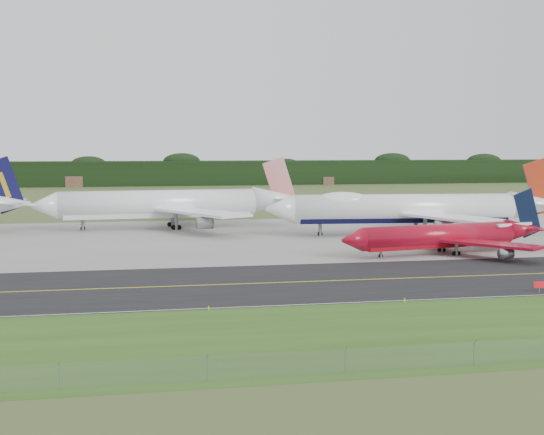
{
  "coord_description": "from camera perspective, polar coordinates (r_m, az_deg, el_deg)",
  "views": [
    {
      "loc": [
        -36.38,
        -109.84,
        19.73
      ],
      "look_at": [
        -11.07,
        22.0,
        6.97
      ],
      "focal_mm": 50.0,
      "sensor_mm": 36.0,
      "label": 1
    }
  ],
  "objects": [
    {
      "name": "ground",
      "position": [
        117.38,
        7.37,
        -4.29
      ],
      "size": [
        600.0,
        600.0,
        0.0
      ],
      "primitive_type": "plane",
      "color": "#425327",
      "rests_on": "ground"
    },
    {
      "name": "grass_verge",
      "position": [
        85.52,
        14.79,
        -8.09
      ],
      "size": [
        400.0,
        30.0,
        0.01
      ],
      "primitive_type": "cube",
      "color": "#2C4C16",
      "rests_on": "ground"
    },
    {
      "name": "taxiway",
      "position": [
        113.65,
        8.0,
        -4.62
      ],
      "size": [
        400.0,
        32.0,
        0.02
      ],
      "primitive_type": "cube",
      "color": "black",
      "rests_on": "ground"
    },
    {
      "name": "apron",
      "position": [
        166.08,
        1.87,
        -1.39
      ],
      "size": [
        400.0,
        78.0,
        0.01
      ],
      "primitive_type": "cube",
      "color": "gray",
      "rests_on": "ground"
    },
    {
      "name": "taxiway_centreline",
      "position": [
        113.64,
        8.0,
        -4.61
      ],
      "size": [
        400.0,
        0.4,
        0.0
      ],
      "primitive_type": "cube",
      "color": "#CDC513",
      "rests_on": "taxiway"
    },
    {
      "name": "taxiway_edge_line",
      "position": [
        99.37,
        10.91,
        -6.11
      ],
      "size": [
        400.0,
        0.25,
        0.0
      ],
      "primitive_type": "cube",
      "color": "silver",
      "rests_on": "taxiway"
    },
    {
      "name": "perimeter_fence",
      "position": [
        74.13,
        19.22,
        -9.43
      ],
      "size": [
        320.0,
        0.1,
        320.0
      ],
      "color": "slate",
      "rests_on": "ground"
    },
    {
      "name": "horizon_treeline",
      "position": [
        385.59,
        -5.45,
        3.28
      ],
      "size": [
        700.0,
        25.0,
        12.0
      ],
      "color": "black",
      "rests_on": "ground"
    },
    {
      "name": "jet_ba_747",
      "position": [
        170.02,
        10.66,
        0.64
      ],
      "size": [
        68.14,
        56.22,
        17.12
      ],
      "color": "white",
      "rests_on": "ground"
    },
    {
      "name": "jet_red_737",
      "position": [
        142.21,
        13.17,
        -1.38
      ],
      "size": [
        43.13,
        34.69,
        11.69
      ],
      "color": "maroon",
      "rests_on": "ground"
    },
    {
      "name": "jet_star_tail",
      "position": [
        182.48,
        -7.47,
        0.97
      ],
      "size": [
        64.61,
        53.96,
        17.04
      ],
      "color": "white",
      "rests_on": "ground"
    },
    {
      "name": "edge_marker_left",
      "position": [
        91.92,
        -4.79,
        -6.83
      ],
      "size": [
        0.16,
        0.16,
        0.5
      ],
      "primitive_type": "cylinder",
      "color": "yellow",
      "rests_on": "ground"
    },
    {
      "name": "edge_marker_center",
      "position": [
        97.63,
        9.94,
        -6.16
      ],
      "size": [
        0.16,
        0.16,
        0.5
      ],
      "primitive_type": "cylinder",
      "color": "yellow",
      "rests_on": "ground"
    }
  ]
}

